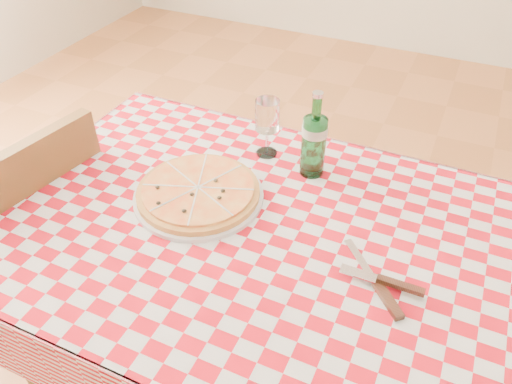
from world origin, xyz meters
TOP-DOWN VIEW (x-y plane):
  - dining_table at (0.00, 0.00)m, footprint 1.20×0.80m
  - tablecloth at (0.00, 0.00)m, footprint 1.30×0.90m
  - chair_far at (-0.69, -0.07)m, footprint 0.46×0.46m
  - pizza_plate at (-0.17, 0.05)m, footprint 0.43×0.43m
  - water_bottle at (0.05, 0.27)m, footprint 0.07×0.07m
  - wine_glass at (-0.09, 0.30)m, footprint 0.07×0.07m
  - cutlery at (0.31, -0.05)m, footprint 0.31×0.28m

SIDE VIEW (x-z plane):
  - chair_far at x=-0.69m, z-range 0.06..0.96m
  - dining_table at x=0.00m, z-range 0.28..1.03m
  - tablecloth at x=0.00m, z-range 0.75..0.76m
  - cutlery at x=0.31m, z-range 0.76..0.79m
  - pizza_plate at x=-0.17m, z-range 0.76..0.80m
  - wine_glass at x=-0.09m, z-range 0.76..0.93m
  - water_bottle at x=0.05m, z-range 0.76..1.00m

